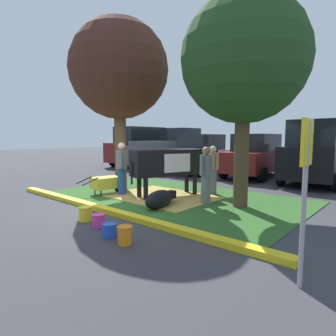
# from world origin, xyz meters

# --- Properties ---
(ground_plane) EXTENTS (80.00, 80.00, 0.00)m
(ground_plane) POSITION_xyz_m (0.00, 0.00, 0.00)
(ground_plane) COLOR #38383D
(grass_island) EXTENTS (7.72, 4.72, 0.02)m
(grass_island) POSITION_xyz_m (0.54, 2.01, 0.01)
(grass_island) COLOR #2D5B23
(grass_island) RESTS_ON ground
(curb_yellow) EXTENTS (8.92, 0.24, 0.12)m
(curb_yellow) POSITION_xyz_m (0.54, -0.50, 0.06)
(curb_yellow) COLOR yellow
(curb_yellow) RESTS_ON ground
(hay_bedding) EXTENTS (3.23, 2.45, 0.04)m
(hay_bedding) POSITION_xyz_m (0.28, 1.72, 0.03)
(hay_bedding) COLOR tan
(hay_bedding) RESTS_ON ground
(shade_tree_left) EXTENTS (3.35, 3.35, 5.84)m
(shade_tree_left) POSITION_xyz_m (-1.63, 1.68, 4.13)
(shade_tree_left) COLOR brown
(shade_tree_left) RESTS_ON ground
(shade_tree_right) EXTENTS (3.25, 3.25, 5.47)m
(shade_tree_right) POSITION_xyz_m (2.70, 2.19, 3.81)
(shade_tree_right) COLOR #4C3823
(shade_tree_right) RESTS_ON ground
(cow_holstein) EXTENTS (1.49, 3.03, 1.53)m
(cow_holstein) POSITION_xyz_m (0.38, 2.02, 1.08)
(cow_holstein) COLOR black
(cow_holstein) RESTS_ON ground
(calf_lying) EXTENTS (0.66, 1.33, 0.48)m
(calf_lying) POSITION_xyz_m (1.14, 0.70, 0.24)
(calf_lying) COLOR black
(calf_lying) RESTS_ON ground
(person_handler) EXTENTS (0.51, 0.34, 1.59)m
(person_handler) POSITION_xyz_m (1.19, 3.20, 0.85)
(person_handler) COLOR slate
(person_handler) RESTS_ON ground
(person_visitor_near) EXTENTS (0.41, 0.39, 1.70)m
(person_visitor_near) POSITION_xyz_m (-0.91, 1.12, 0.92)
(person_visitor_near) COLOR #23478C
(person_visitor_near) RESTS_ON ground
(person_visitor_far) EXTENTS (0.34, 0.53, 1.61)m
(person_visitor_far) POSITION_xyz_m (1.83, 1.83, 0.86)
(person_visitor_far) COLOR slate
(person_visitor_far) RESTS_ON ground
(wheelbarrow) EXTENTS (0.76, 1.62, 0.63)m
(wheelbarrow) POSITION_xyz_m (-1.39, 0.88, 0.39)
(wheelbarrow) COLOR gold
(wheelbarrow) RESTS_ON ground
(parking_sign) EXTENTS (0.06, 0.44, 2.09)m
(parking_sign) POSITION_xyz_m (5.18, -1.08, 1.48)
(parking_sign) COLOR #99999E
(parking_sign) RESTS_ON ground
(bucket_yellow) EXTENTS (0.32, 0.32, 0.32)m
(bucket_yellow) POSITION_xyz_m (0.67, -1.25, 0.17)
(bucket_yellow) COLOR yellow
(bucket_yellow) RESTS_ON ground
(bucket_pink) EXTENTS (0.29, 0.29, 0.27)m
(bucket_pink) POSITION_xyz_m (1.24, -1.30, 0.14)
(bucket_pink) COLOR #EA3893
(bucket_pink) RESTS_ON ground
(bucket_blue) EXTENTS (0.30, 0.30, 0.26)m
(bucket_blue) POSITION_xyz_m (1.90, -1.52, 0.13)
(bucket_blue) COLOR blue
(bucket_blue) RESTS_ON ground
(bucket_orange) EXTENTS (0.28, 0.28, 0.33)m
(bucket_orange) POSITION_xyz_m (2.42, -1.59, 0.17)
(bucket_orange) COLOR orange
(bucket_orange) RESTS_ON ground
(suv_dark_grey) EXTENTS (2.22, 4.65, 2.52)m
(suv_dark_grey) POSITION_xyz_m (-7.44, 8.13, 1.27)
(suv_dark_grey) COLOR maroon
(suv_dark_grey) RESTS_ON ground
(pickup_truck_maroon) EXTENTS (2.33, 5.45, 2.42)m
(pickup_truck_maroon) POSITION_xyz_m (-4.90, 8.31, 1.11)
(pickup_truck_maroon) COLOR #4C5156
(pickup_truck_maroon) RESTS_ON ground
(sedan_red) EXTENTS (2.11, 4.45, 2.02)m
(sedan_red) POSITION_xyz_m (-2.35, 7.74, 0.98)
(sedan_red) COLOR silver
(sedan_red) RESTS_ON ground
(hatchback_white) EXTENTS (2.11, 4.45, 2.02)m
(hatchback_white) POSITION_xyz_m (0.49, 8.08, 0.98)
(hatchback_white) COLOR maroon
(hatchback_white) RESTS_ON ground
(suv_black) EXTENTS (2.22, 4.65, 2.52)m
(suv_black) POSITION_xyz_m (3.20, 7.88, 1.27)
(suv_black) COLOR black
(suv_black) RESTS_ON ground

